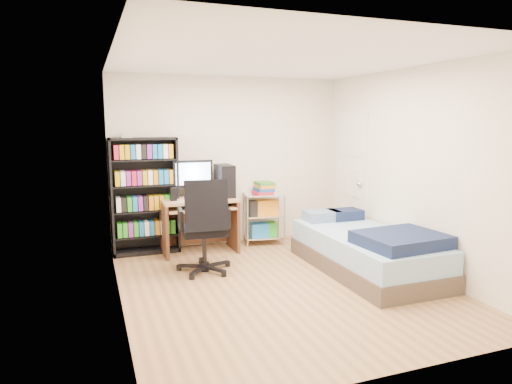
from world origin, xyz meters
name	(u,v)px	position (x,y,z in m)	size (l,w,h in m)	color
room	(282,176)	(0.00, 0.00, 1.25)	(3.58, 4.08, 2.58)	#A47C52
media_shelf	(145,195)	(-1.28, 1.84, 0.84)	(0.92, 0.31, 1.69)	black
computer_desk	(205,202)	(-0.46, 1.67, 0.70)	(1.04, 0.60, 1.30)	tan
office_chair	(205,243)	(-0.70, 0.73, 0.38)	(0.77, 0.77, 1.18)	black
wire_cart	(264,203)	(0.46, 1.75, 0.62)	(0.65, 0.51, 0.95)	white
bed	(367,250)	(1.20, 0.08, 0.27)	(1.07, 2.14, 0.61)	#51463C
door	(351,178)	(1.72, 1.35, 1.00)	(0.12, 0.80, 2.00)	silver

